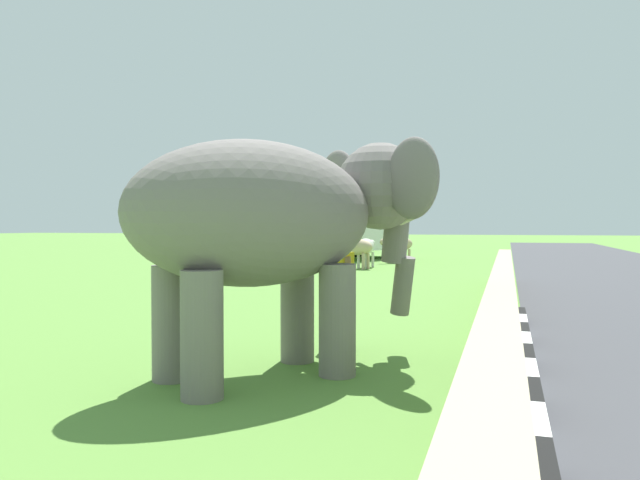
# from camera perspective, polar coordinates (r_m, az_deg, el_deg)

# --- Properties ---
(barrier_parapet) EXTENTS (28.00, 0.36, 1.00)m
(barrier_parapet) POSITION_cam_1_polar(r_m,az_deg,el_deg) (6.19, 16.66, -10.59)
(barrier_parapet) COLOR tan
(barrier_parapet) RESTS_ON ground_plane
(elephant) EXTENTS (3.92, 3.71, 2.88)m
(elephant) POSITION_cam_1_polar(r_m,az_deg,el_deg) (7.14, -3.61, 2.16)
(elephant) COLOR slate
(elephant) RESTS_ON ground_plane
(person_handler) EXTENTS (0.57, 0.52, 1.66)m
(person_handler) POSITION_cam_1_polar(r_m,az_deg,el_deg) (8.63, 1.98, -4.27)
(person_handler) COLOR navy
(person_handler) RESTS_ON ground_plane
(bus_white) EXTENTS (9.20, 4.91, 3.50)m
(bus_white) POSITION_cam_1_polar(r_m,az_deg,el_deg) (30.58, 2.78, 1.98)
(bus_white) COLOR silver
(bus_white) RESTS_ON ground_plane
(bus_teal) EXTENTS (8.22, 3.08, 3.50)m
(bus_teal) POSITION_cam_1_polar(r_m,az_deg,el_deg) (42.16, 1.62, 1.82)
(bus_teal) COLOR teal
(bus_teal) RESTS_ON ground_plane
(cow_near) EXTENTS (1.10, 1.91, 1.23)m
(cow_near) POSITION_cam_1_polar(r_m,az_deg,el_deg) (24.40, 3.42, -0.72)
(cow_near) COLOR tan
(cow_near) RESTS_ON ground_plane
(cow_mid) EXTENTS (1.90, 0.68, 1.23)m
(cow_mid) POSITION_cam_1_polar(r_m,az_deg,el_deg) (24.91, 4.42, -0.68)
(cow_mid) COLOR beige
(cow_mid) RESTS_ON ground_plane
(cow_far) EXTENTS (1.69, 1.57, 1.23)m
(cow_far) POSITION_cam_1_polar(r_m,az_deg,el_deg) (28.41, 7.51, -0.43)
(cow_far) COLOR tan
(cow_far) RESTS_ON ground_plane
(hill_east) EXTENTS (28.20, 22.56, 11.79)m
(hill_east) POSITION_cam_1_polar(r_m,az_deg,el_deg) (63.73, -4.54, -0.18)
(hill_east) COLOR #6F705A
(hill_east) RESTS_ON ground_plane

